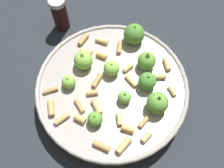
# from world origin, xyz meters

# --- Properties ---
(ground_plane) EXTENTS (2.40, 2.40, 0.00)m
(ground_plane) POSITION_xyz_m (0.00, 0.00, 0.00)
(ground_plane) COLOR #23282D
(cooking_pan) EXTENTS (0.32, 0.32, 0.10)m
(cooking_pan) POSITION_xyz_m (0.00, 0.00, 0.03)
(cooking_pan) COLOR #9E9993
(cooking_pan) RESTS_ON ground
(pepper_shaker) EXTENTS (0.04, 0.04, 0.09)m
(pepper_shaker) POSITION_xyz_m (-0.22, 0.07, 0.05)
(pepper_shaker) COLOR #33140F
(pepper_shaker) RESTS_ON ground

